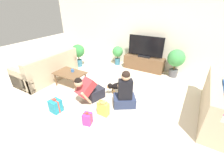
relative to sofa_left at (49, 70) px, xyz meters
The scene contains 17 objects.
ground_plane 2.43m from the sofa_left, ahead, with size 16.00×16.00×0.00m, color beige.
wall_back 3.65m from the sofa_left, 46.71° to the left, with size 8.40×0.06×2.60m.
sofa_left is the anchor object (origin of this frame).
sofa_right 4.84m from the sofa_left, ahead, with size 0.88×1.93×0.85m.
coffee_table 0.95m from the sofa_left, ahead, with size 0.89×0.59×0.43m.
tv_console 3.33m from the sofa_left, 42.98° to the left, with size 1.45×0.43×0.49m.
tv 3.37m from the sofa_left, 42.98° to the left, with size 1.25×0.20×0.74m.
potted_plant_back_right 4.16m from the sofa_left, 32.30° to the left, with size 0.55×0.55×0.93m.
potted_plant_corner_left 1.35m from the sofa_left, 83.67° to the left, with size 0.48×0.48×0.85m.
potted_plant_back_left 2.61m from the sofa_left, 58.50° to the left, with size 0.40×0.40×0.74m.
person_kneeling 1.98m from the sofa_left, 10.71° to the right, with size 0.51×0.80×0.76m.
person_sitting 2.80m from the sofa_left, ahead, with size 0.65×0.62×0.95m.
dog 2.36m from the sofa_left, ahead, with size 0.36×0.48×0.36m.
gift_box_a 1.88m from the sofa_left, 35.62° to the right, with size 0.25×0.24×0.37m.
gift_box_b 2.63m from the sofa_left, 23.38° to the right, with size 0.21×0.21×0.32m.
gift_bag_a 2.62m from the sofa_left, 13.97° to the right, with size 0.26×0.17×0.35m.
mug 1.01m from the sofa_left, ahead, with size 0.12×0.08×0.09m.
Camera 1 is at (1.63, -2.75, 2.28)m, focal length 24.00 mm.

